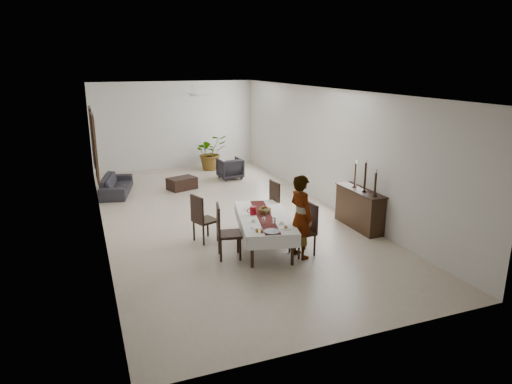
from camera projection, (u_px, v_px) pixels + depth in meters
The scene contains 86 objects.
floor at pixel (224, 215), 11.93m from camera, with size 6.00×12.00×0.00m, color #C2B29A.
ceiling at pixel (221, 90), 11.06m from camera, with size 6.00×12.00×0.02m, color silver.
wall_back at pixel (175, 125), 16.88m from camera, with size 6.00×0.02×3.20m, color silver.
wall_front at pixel (353, 237), 6.11m from camera, with size 6.00×0.02×3.20m, color silver.
wall_left at pixel (97, 164), 10.46m from camera, with size 0.02×12.00×3.20m, color silver.
wall_right at pixel (327, 147), 12.53m from camera, with size 0.02×12.00×3.20m, color silver.
dining_table_top at pixel (264, 218), 9.74m from camera, with size 0.90×2.17×0.05m, color black.
table_leg_fl at pixel (252, 252), 8.80m from camera, with size 0.06×0.06×0.63m, color black.
table_leg_fr at pixel (292, 250), 8.91m from camera, with size 0.06×0.06×0.63m, color black.
table_leg_bl at pixel (241, 218), 10.76m from camera, with size 0.06×0.06×0.63m, color black.
table_leg_br at pixel (274, 216), 10.87m from camera, with size 0.06×0.06×0.63m, color black.
tablecloth_top at pixel (264, 216), 9.73m from camera, with size 1.07×2.33×0.01m, color white.
tablecloth_drape_left at pixel (240, 223), 9.70m from camera, with size 0.01×2.33×0.27m, color silver.
tablecloth_drape_right at pixel (288, 221), 9.84m from camera, with size 0.01×2.33×0.27m, color silver.
tablecloth_drape_near at pixel (274, 243), 8.66m from camera, with size 1.07×0.01×0.27m, color white.
tablecloth_drape_far at pixel (257, 206), 10.88m from camera, with size 1.07×0.01×0.27m, color white.
table_runner at pixel (264, 216), 9.73m from camera, with size 0.32×2.26×0.00m, color maroon.
red_pitcher at pixel (253, 211), 9.81m from camera, with size 0.14×0.14×0.18m, color maroon.
pitcher_handle at pixel (249, 211), 9.80m from camera, with size 0.11×0.11×0.02m, color maroon.
wine_glass_near at pixel (274, 222), 9.17m from camera, with size 0.06×0.06×0.15m, color silver.
wine_glass_mid at pixel (264, 221), 9.23m from camera, with size 0.06×0.06×0.15m, color white.
wine_glass_far at pixel (266, 212), 9.76m from camera, with size 0.06×0.06×0.15m, color white.
teacup_right at pixel (282, 223), 9.25m from camera, with size 0.08×0.08×0.05m, color white.
saucer_right at pixel (282, 224), 9.25m from camera, with size 0.14×0.14×0.01m, color white.
teacup_left at pixel (254, 220), 9.39m from camera, with size 0.08×0.08×0.05m, color silver.
saucer_left at pixel (254, 221), 9.39m from camera, with size 0.14×0.14×0.01m, color silver.
plate_near_right at pixel (286, 228), 9.00m from camera, with size 0.22×0.22×0.01m, color white.
bread_near_right at pixel (286, 227), 8.99m from camera, with size 0.08×0.08×0.08m, color tan.
plate_near_left at pixel (256, 227), 9.05m from camera, with size 0.22×0.22×0.01m, color silver.
plate_far_left at pixel (248, 209), 10.17m from camera, with size 0.22×0.22×0.01m, color silver.
serving_tray at pixel (272, 231), 8.83m from camera, with size 0.33×0.33×0.02m, color #45464B.
jam_jar_a at pixel (262, 231), 8.77m from camera, with size 0.06×0.06×0.07m, color brown.
jam_jar_b at pixel (257, 230), 8.81m from camera, with size 0.06×0.06×0.07m, color #885D13.
fruit_basket at pixel (265, 211), 9.94m from camera, with size 0.27×0.27×0.09m, color brown.
fruit_red at pixel (266, 207), 9.94m from camera, with size 0.08×0.08×0.08m, color maroon.
fruit_green at pixel (263, 207), 9.94m from camera, with size 0.07×0.07×0.07m, color #477422.
chair_right_near_seat at pixel (302, 232), 9.38m from camera, with size 0.46×0.46×0.05m, color black.
chair_right_near_leg_fl at pixel (315, 245), 9.37m from camera, with size 0.05×0.05×0.45m, color black.
chair_right_near_leg_fr at pixel (305, 239), 9.69m from camera, with size 0.05×0.05×0.45m, color black.
chair_right_near_leg_bl at pixel (299, 249), 9.21m from camera, with size 0.05×0.05×0.45m, color black.
chair_right_near_leg_br at pixel (290, 242), 9.54m from camera, with size 0.05×0.05×0.45m, color black.
chair_right_near_back at pixel (311, 217), 9.39m from camera, with size 0.46×0.04×0.58m, color black.
chair_right_far_seat at pixel (266, 209), 10.80m from camera, with size 0.49×0.49×0.06m, color black.
chair_right_far_leg_fl at pixel (277, 221), 10.78m from camera, with size 0.05×0.05×0.48m, color black.
chair_right_far_leg_fr at pixel (270, 216), 11.13m from camera, with size 0.05×0.05×0.48m, color black.
chair_right_far_leg_bl at pixel (262, 223), 10.62m from camera, with size 0.05×0.05×0.48m, color black.
chair_right_far_leg_br at pixel (255, 218), 10.97m from camera, with size 0.05×0.05×0.48m, color black.
chair_right_far_back at pixel (275, 194), 10.80m from camera, with size 0.49×0.04×0.62m, color black.
chair_left_near_seat at pixel (229, 234), 9.22m from camera, with size 0.48×0.48×0.05m, color black.
chair_left_near_leg_fl at pixel (219, 243), 9.45m from camera, with size 0.05×0.05×0.47m, color black.
chair_left_near_leg_fr at pixel (221, 251), 9.08m from camera, with size 0.05×0.05×0.47m, color black.
chair_left_near_leg_bl at pixel (238, 242), 9.51m from camera, with size 0.05×0.05×0.47m, color black.
chair_left_near_leg_br at pixel (240, 250), 9.14m from camera, with size 0.05×0.05×0.47m, color black.
chair_left_near_back at pixel (218, 220), 9.10m from camera, with size 0.48×0.04×0.61m, color black.
chair_left_far_seat at pixel (205, 220), 10.09m from camera, with size 0.46×0.46×0.05m, color black.
chair_left_far_leg_fl at pixel (194, 231), 10.18m from camera, with size 0.05×0.05×0.45m, color black.
chair_left_far_leg_fr at pixel (204, 235), 9.91m from camera, with size 0.05×0.05×0.45m, color black.
chair_left_far_leg_bl at pixel (208, 227), 10.42m from camera, with size 0.05×0.05×0.45m, color black.
chair_left_far_leg_br at pixel (217, 231), 10.14m from camera, with size 0.05×0.05×0.45m, color black.
chair_left_far_back at pixel (197, 209), 9.88m from camera, with size 0.46×0.04×0.58m, color black.
woman at pixel (301, 217), 9.16m from camera, with size 0.63×0.41×1.72m, color #9C9FA5.
sideboard_body at pixel (359, 209), 10.93m from camera, with size 0.40×1.52×0.91m, color black.
sideboard_top at pixel (360, 190), 10.81m from camera, with size 0.45×1.58×0.03m, color black.
candlestick_near_base at pixel (374, 195), 10.30m from camera, with size 0.10×0.10×0.03m, color black.
candlestick_near_shaft at pixel (375, 184), 10.22m from camera, with size 0.05×0.05×0.51m, color black.
candlestick_near_candle at pixel (376, 171), 10.14m from camera, with size 0.04×0.04×0.08m, color beige.
candlestick_mid_base at pixel (364, 191), 10.66m from camera, with size 0.10×0.10×0.03m, color black.
candlestick_mid_shaft at pixel (365, 177), 10.57m from camera, with size 0.05×0.05×0.66m, color black.
candlestick_mid_candle at pixel (366, 161), 10.47m from camera, with size 0.04×0.04×0.08m, color white.
candlestick_far_base at pixel (355, 187), 11.02m from camera, with size 0.10×0.10×0.03m, color black.
candlestick_far_shaft at pixel (355, 175), 10.94m from camera, with size 0.05×0.05×0.56m, color black.
candlestick_far_candle at pixel (356, 162), 10.86m from camera, with size 0.04×0.04×0.08m, color #EAE7CB.
sofa at pixel (116, 185), 13.81m from camera, with size 1.91×0.75×0.56m, color #2B282D.
armchair at pixel (230, 168), 15.61m from camera, with size 0.75×0.78×0.71m, color #28252A.
coffee_table at pixel (182, 183), 14.33m from camera, with size 0.84×0.56×0.37m, color black.
potted_plant at pixel (211, 152), 16.89m from camera, with size 1.17×1.01×1.30m, color #275D25.
mirror_frame_near at pixel (95, 148), 12.45m from camera, with size 0.06×1.05×1.85m, color black.
mirror_glass_near at pixel (96, 148), 12.46m from camera, with size 0.01×0.90×1.70m, color white.
mirror_frame_far at pixel (92, 137), 14.33m from camera, with size 0.06×1.05×1.85m, color black.
mirror_glass_far at pixel (93, 137), 14.34m from camera, with size 0.01×0.90×1.70m, color silver.
fan_rod at pixel (192, 88), 13.78m from camera, with size 0.04×0.04×0.20m, color silver.
fan_hub at pixel (193, 95), 13.83m from camera, with size 0.16×0.16×0.08m, color silver.
fan_blade_n at pixel (190, 94), 14.15m from camera, with size 0.10×0.55×0.01m, color silver.
fan_blade_s at pixel (195, 96), 13.52m from camera, with size 0.10×0.55×0.01m, color silver.
fan_blade_e at pixel (204, 95), 13.95m from camera, with size 0.55×0.10×0.01m, color silver.
fan_blade_w at pixel (181, 95), 13.71m from camera, with size 0.55×0.10×0.01m, color silver.
Camera 1 is at (-3.27, -10.86, 3.85)m, focal length 32.00 mm.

